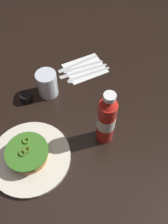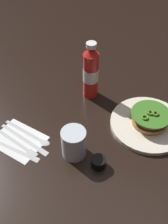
{
  "view_description": "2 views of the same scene",
  "coord_description": "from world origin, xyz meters",
  "px_view_note": "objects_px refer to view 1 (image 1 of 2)",
  "views": [
    {
      "loc": [
        0.21,
        0.36,
        0.74
      ],
      "look_at": [
        -0.1,
        0.0,
        0.05
      ],
      "focal_mm": 38.0,
      "sensor_mm": 36.0,
      "label": 1
    },
    {
      "loc": [
        0.09,
        -0.66,
        0.71
      ],
      "look_at": [
        -0.09,
        -0.06,
        0.06
      ],
      "focal_mm": 42.33,
      "sensor_mm": 36.0,
      "label": 2
    }
  ],
  "objects_px": {
    "water_glass": "(47,84)",
    "steak_knife": "(76,64)",
    "ketchup_bottle": "(106,120)",
    "spoon_utensil": "(83,76)",
    "condiment_cup": "(26,98)",
    "fork_utensil": "(80,67)",
    "dinner_plate": "(30,157)",
    "burger_sandwich": "(28,154)",
    "napkin": "(85,68)",
    "butter_knife": "(80,71)"
  },
  "relations": [
    {
      "from": "water_glass",
      "to": "steak_knife",
      "type": "height_order",
      "value": "water_glass"
    },
    {
      "from": "dinner_plate",
      "to": "burger_sandwich",
      "type": "relative_size",
      "value": 1.94
    },
    {
      "from": "dinner_plate",
      "to": "water_glass",
      "type": "height_order",
      "value": "water_glass"
    },
    {
      "from": "ketchup_bottle",
      "to": "butter_knife",
      "type": "bearing_deg",
      "value": -115.65
    },
    {
      "from": "water_glass",
      "to": "spoon_utensil",
      "type": "relative_size",
      "value": 0.54
    },
    {
      "from": "burger_sandwich",
      "to": "water_glass",
      "type": "relative_size",
      "value": 1.34
    },
    {
      "from": "condiment_cup",
      "to": "fork_utensil",
      "type": "xyz_separation_m",
      "value": [
        -0.27,
        -0.0,
        -0.01
      ]
    },
    {
      "from": "dinner_plate",
      "to": "burger_sandwich",
      "type": "xyz_separation_m",
      "value": [
        0.0,
        0.0,
        0.03
      ]
    },
    {
      "from": "steak_knife",
      "to": "fork_utensil",
      "type": "xyz_separation_m",
      "value": [
        -0.0,
        0.02,
        -0.0
      ]
    },
    {
      "from": "water_glass",
      "to": "napkin",
      "type": "relative_size",
      "value": 0.62
    },
    {
      "from": "water_glass",
      "to": "spoon_utensil",
      "type": "bearing_deg",
      "value": 171.43
    },
    {
      "from": "water_glass",
      "to": "napkin",
      "type": "height_order",
      "value": "water_glass"
    },
    {
      "from": "dinner_plate",
      "to": "spoon_utensil",
      "type": "bearing_deg",
      "value": -156.42
    },
    {
      "from": "butter_knife",
      "to": "spoon_utensil",
      "type": "xyz_separation_m",
      "value": [
        0.01,
        0.03,
        0.0
      ]
    },
    {
      "from": "burger_sandwich",
      "to": "condiment_cup",
      "type": "distance_m",
      "value": 0.25
    },
    {
      "from": "butter_knife",
      "to": "dinner_plate",
      "type": "bearing_deg",
      "value": 26.22
    },
    {
      "from": "ketchup_bottle",
      "to": "water_glass",
      "type": "relative_size",
      "value": 2.26
    },
    {
      "from": "napkin",
      "to": "butter_knife",
      "type": "bearing_deg",
      "value": 7.35
    },
    {
      "from": "napkin",
      "to": "condiment_cup",
      "type": "bearing_deg",
      "value": -3.62
    },
    {
      "from": "water_glass",
      "to": "burger_sandwich",
      "type": "bearing_deg",
      "value": 41.2
    },
    {
      "from": "steak_knife",
      "to": "ketchup_bottle",
      "type": "bearing_deg",
      "value": 65.55
    },
    {
      "from": "burger_sandwich",
      "to": "condiment_cup",
      "type": "height_order",
      "value": "burger_sandwich"
    },
    {
      "from": "burger_sandwich",
      "to": "fork_utensil",
      "type": "height_order",
      "value": "burger_sandwich"
    },
    {
      "from": "fork_utensil",
      "to": "burger_sandwich",
      "type": "bearing_deg",
      "value": 28.2
    },
    {
      "from": "dinner_plate",
      "to": "butter_knife",
      "type": "xyz_separation_m",
      "value": [
        -0.38,
        -0.19,
        -0.0
      ]
    },
    {
      "from": "ketchup_bottle",
      "to": "spoon_utensil",
      "type": "xyz_separation_m",
      "value": [
        -0.13,
        -0.27,
        -0.1
      ]
    },
    {
      "from": "ketchup_bottle",
      "to": "condiment_cup",
      "type": "relative_size",
      "value": 5.04
    },
    {
      "from": "condiment_cup",
      "to": "steak_knife",
      "type": "relative_size",
      "value": 0.24
    },
    {
      "from": "ketchup_bottle",
      "to": "napkin",
      "type": "relative_size",
      "value": 1.4
    },
    {
      "from": "water_glass",
      "to": "napkin",
      "type": "xyz_separation_m",
      "value": [
        -0.2,
        -0.01,
        -0.05
      ]
    },
    {
      "from": "spoon_utensil",
      "to": "dinner_plate",
      "type": "bearing_deg",
      "value": 23.58
    },
    {
      "from": "water_glass",
      "to": "spoon_utensil",
      "type": "xyz_separation_m",
      "value": [
        -0.16,
        0.02,
        -0.05
      ]
    },
    {
      "from": "water_glass",
      "to": "butter_knife",
      "type": "height_order",
      "value": "water_glass"
    },
    {
      "from": "dinner_plate",
      "to": "steak_knife",
      "type": "height_order",
      "value": "dinner_plate"
    },
    {
      "from": "burger_sandwich",
      "to": "butter_knife",
      "type": "distance_m",
      "value": 0.43
    },
    {
      "from": "ketchup_bottle",
      "to": "steak_knife",
      "type": "xyz_separation_m",
      "value": [
        -0.15,
        -0.34,
        -0.1
      ]
    },
    {
      "from": "dinner_plate",
      "to": "fork_utensil",
      "type": "bearing_deg",
      "value": -151.99
    },
    {
      "from": "dinner_plate",
      "to": "spoon_utensil",
      "type": "xyz_separation_m",
      "value": [
        -0.37,
        -0.16,
        -0.0
      ]
    },
    {
      "from": "ketchup_bottle",
      "to": "napkin",
      "type": "xyz_separation_m",
      "value": [
        -0.17,
        -0.3,
        -0.11
      ]
    },
    {
      "from": "steak_knife",
      "to": "napkin",
      "type": "bearing_deg",
      "value": 109.51
    },
    {
      "from": "dinner_plate",
      "to": "fork_utensil",
      "type": "distance_m",
      "value": 0.45
    },
    {
      "from": "burger_sandwich",
      "to": "spoon_utensil",
      "type": "xyz_separation_m",
      "value": [
        -0.37,
        -0.17,
        -0.03
      ]
    },
    {
      "from": "burger_sandwich",
      "to": "napkin",
      "type": "relative_size",
      "value": 0.83
    },
    {
      "from": "condiment_cup",
      "to": "spoon_utensil",
      "type": "height_order",
      "value": "condiment_cup"
    },
    {
      "from": "fork_utensil",
      "to": "butter_knife",
      "type": "distance_m",
      "value": 0.03
    },
    {
      "from": "burger_sandwich",
      "to": "fork_utensil",
      "type": "bearing_deg",
      "value": -151.8
    },
    {
      "from": "fork_utensil",
      "to": "spoon_utensil",
      "type": "xyz_separation_m",
      "value": [
        0.02,
        0.05,
        0.0
      ]
    },
    {
      "from": "ketchup_bottle",
      "to": "dinner_plate",
      "type": "bearing_deg",
      "value": -23.3
    },
    {
      "from": "water_glass",
      "to": "butter_knife",
      "type": "distance_m",
      "value": 0.17
    },
    {
      "from": "dinner_plate",
      "to": "condiment_cup",
      "type": "bearing_deg",
      "value": -120.97
    }
  ]
}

